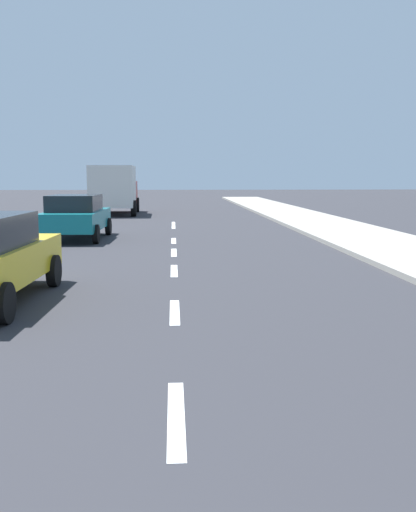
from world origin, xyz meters
TOP-DOWN VIEW (x-y plane):
  - ground_plane at (0.00, 20.00)m, footprint 160.00×160.00m
  - sidewalk_strip at (6.75, 22.00)m, footprint 3.60×80.00m
  - lane_stripe_2 at (0.00, 7.66)m, footprint 0.16×1.80m
  - lane_stripe_3 at (0.00, 11.93)m, footprint 0.16×1.80m
  - lane_stripe_4 at (0.00, 16.19)m, footprint 0.16×1.80m
  - lane_stripe_5 at (0.00, 19.54)m, footprint 0.16×1.80m
  - lane_stripe_6 at (0.00, 22.70)m, footprint 0.16×1.80m
  - lane_stripe_7 at (0.00, 28.30)m, footprint 0.16×1.80m
  - lane_stripe_8 at (0.00, 30.30)m, footprint 0.16×1.80m
  - parked_car_teal at (-3.44, 23.43)m, footprint 2.12×4.43m
  - delivery_truck at (-3.43, 37.14)m, footprint 2.76×6.28m

SIDE VIEW (x-z plane):
  - ground_plane at x=0.00m, z-range 0.00..0.00m
  - lane_stripe_2 at x=0.00m, z-range 0.00..0.01m
  - lane_stripe_3 at x=0.00m, z-range 0.00..0.01m
  - lane_stripe_4 at x=0.00m, z-range 0.00..0.01m
  - lane_stripe_5 at x=0.00m, z-range 0.00..0.01m
  - lane_stripe_6 at x=0.00m, z-range 0.00..0.01m
  - lane_stripe_7 at x=0.00m, z-range 0.00..0.01m
  - lane_stripe_8 at x=0.00m, z-range 0.00..0.01m
  - sidewalk_strip at x=6.75m, z-range 0.00..0.14m
  - parked_car_teal at x=-3.44m, z-range 0.06..1.63m
  - delivery_truck at x=-3.43m, z-range 0.10..2.90m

